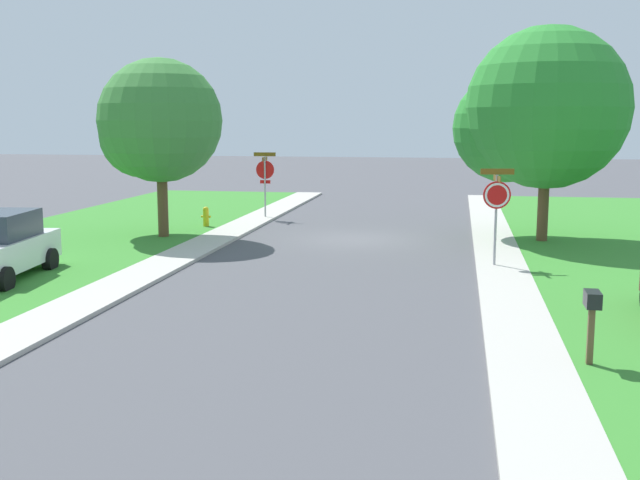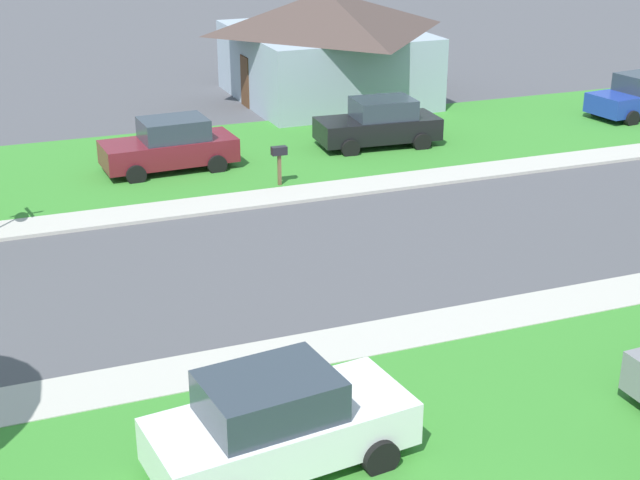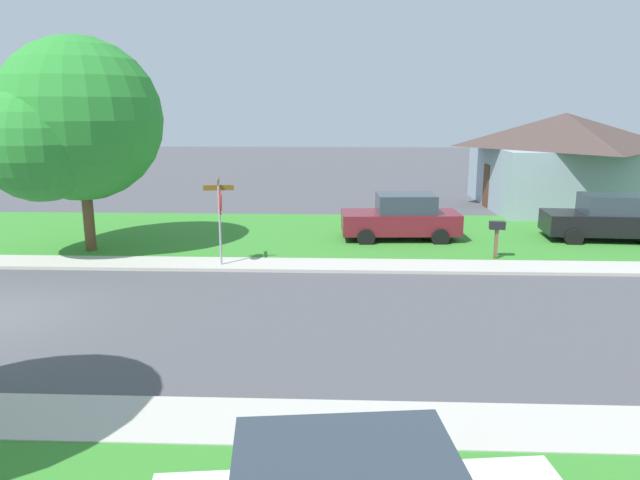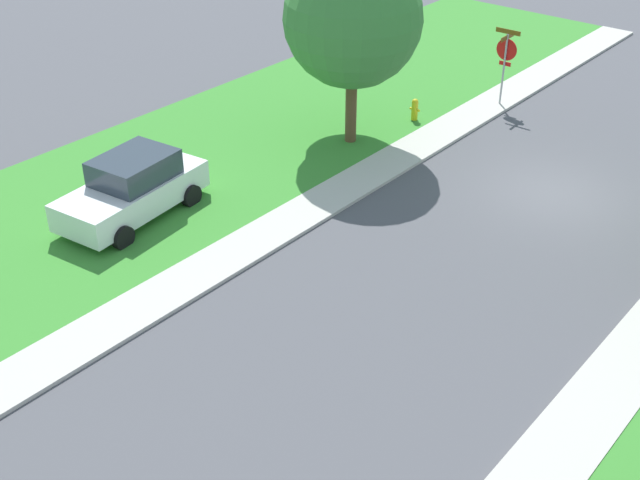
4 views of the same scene
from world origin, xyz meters
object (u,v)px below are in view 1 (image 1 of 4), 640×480
fire_hydrant (206,217)px  mailbox (592,309)px  tree_across_left (537,113)px  stop_sign_near_corner (265,174)px  tree_across_right (155,125)px  stop_sign_far_corner (497,201)px

fire_hydrant → mailbox: mailbox is taller
tree_across_left → fire_hydrant: tree_across_left is taller
stop_sign_near_corner → mailbox: 20.79m
stop_sign_near_corner → tree_across_right: (2.41, 5.72, 2.05)m
tree_across_right → mailbox: (-12.52, 12.43, -2.92)m
stop_sign_far_corner → fire_hydrant: bearing=-31.0°
stop_sign_near_corner → tree_across_right: size_ratio=0.45×
stop_sign_near_corner → tree_across_right: bearing=67.1°
stop_sign_near_corner → fire_hydrant: bearing=64.0°
stop_sign_far_corner → stop_sign_near_corner: bearing=-46.6°
tree_across_left → mailbox: (0.30, 13.80, -3.30)m
tree_across_right → mailbox: size_ratio=4.72×
fire_hydrant → mailbox: size_ratio=0.63×
stop_sign_near_corner → tree_across_left: size_ratio=0.39×
tree_across_left → stop_sign_near_corner: bearing=-22.7°
stop_sign_near_corner → fire_hydrant: stop_sign_near_corner is taller
stop_sign_far_corner → mailbox: 8.81m
tree_across_left → mailbox: tree_across_left is taller
mailbox → fire_hydrant: bearing=-52.2°
stop_sign_far_corner → tree_across_right: (11.35, -3.74, 2.04)m
tree_across_right → tree_across_left: tree_across_left is taller
fire_hydrant → mailbox: (-11.64, 14.99, 0.57)m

